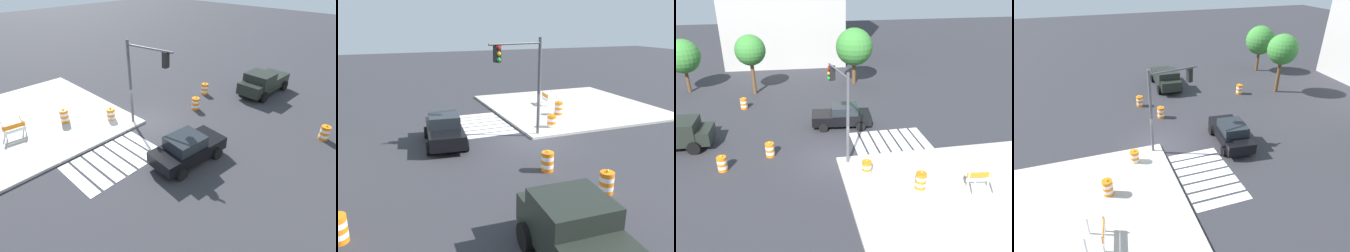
% 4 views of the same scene
% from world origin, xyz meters
% --- Properties ---
extents(ground_plane, '(120.00, 120.00, 0.00)m').
position_xyz_m(ground_plane, '(0.00, 0.00, 0.00)').
color(ground_plane, '#2D2D33').
extents(sidewalk_corner, '(12.00, 12.00, 0.15)m').
position_xyz_m(sidewalk_corner, '(6.00, -6.00, 0.07)').
color(sidewalk_corner, '#BCB7AD').
rests_on(sidewalk_corner, ground).
extents(crosswalk_stripes, '(5.10, 3.20, 0.02)m').
position_xyz_m(crosswalk_stripes, '(4.00, 1.80, 0.01)').
color(crosswalk_stripes, silver).
rests_on(crosswalk_stripes, ground).
extents(sports_car, '(4.47, 2.48, 1.63)m').
position_xyz_m(sports_car, '(1.20, 4.76, 0.81)').
color(sports_car, black).
rests_on(sports_car, ground).
extents(pickup_truck, '(5.22, 2.51, 1.92)m').
position_xyz_m(pickup_truck, '(-10.06, 3.38, 0.97)').
color(pickup_truck, black).
rests_on(pickup_truck, ground).
extents(traffic_barrel_near_corner, '(0.56, 0.56, 1.02)m').
position_xyz_m(traffic_barrel_near_corner, '(-6.31, 9.52, 0.45)').
color(traffic_barrel_near_corner, orange).
rests_on(traffic_barrel_near_corner, ground).
extents(traffic_barrel_crosswalk_end, '(0.56, 0.56, 1.02)m').
position_xyz_m(traffic_barrel_crosswalk_end, '(1.43, -1.96, 0.45)').
color(traffic_barrel_crosswalk_end, orange).
rests_on(traffic_barrel_crosswalk_end, ground).
extents(traffic_barrel_median_near, '(0.56, 0.56, 1.02)m').
position_xyz_m(traffic_barrel_median_near, '(-6.68, 0.01, 0.45)').
color(traffic_barrel_median_near, orange).
rests_on(traffic_barrel_median_near, ground).
extents(traffic_barrel_median_far, '(0.56, 0.56, 1.02)m').
position_xyz_m(traffic_barrel_median_far, '(-3.99, 1.18, 0.45)').
color(traffic_barrel_median_far, orange).
rests_on(traffic_barrel_median_far, ground).
extents(traffic_barrel_on_sidewalk, '(0.56, 0.56, 1.02)m').
position_xyz_m(traffic_barrel_on_sidewalk, '(3.88, -3.84, 0.60)').
color(traffic_barrel_on_sidewalk, orange).
rests_on(traffic_barrel_on_sidewalk, sidewalk_corner).
extents(construction_barricade, '(1.33, 0.93, 1.00)m').
position_xyz_m(construction_barricade, '(6.87, -4.47, 0.72)').
color(construction_barricade, silver).
rests_on(construction_barricade, sidewalk_corner).
extents(traffic_light_pole, '(0.86, 3.25, 5.50)m').
position_xyz_m(traffic_light_pole, '(0.38, 0.52, 3.91)').
color(traffic_light_pole, '#4C4C51').
rests_on(traffic_light_pole, sidewalk_corner).
extents(street_tree_streetside_near, '(3.11, 3.11, 5.00)m').
position_xyz_m(street_tree_streetside_near, '(-11.83, 14.81, 3.43)').
color(street_tree_streetside_near, brown).
rests_on(street_tree_streetside_near, ground).
extents(street_tree_streetside_far, '(2.73, 2.73, 5.48)m').
position_xyz_m(street_tree_streetside_far, '(-5.63, 13.17, 4.07)').
color(street_tree_streetside_far, brown).
rests_on(street_tree_streetside_far, ground).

